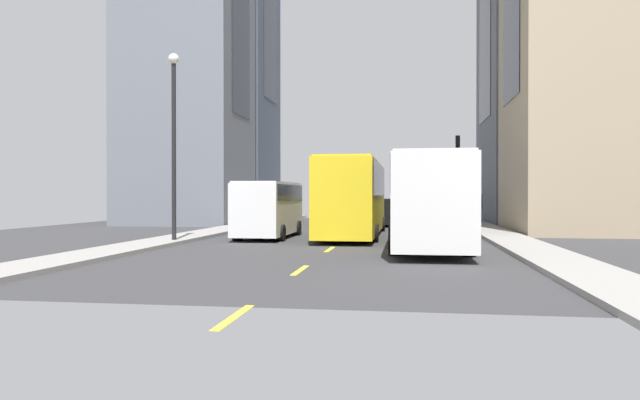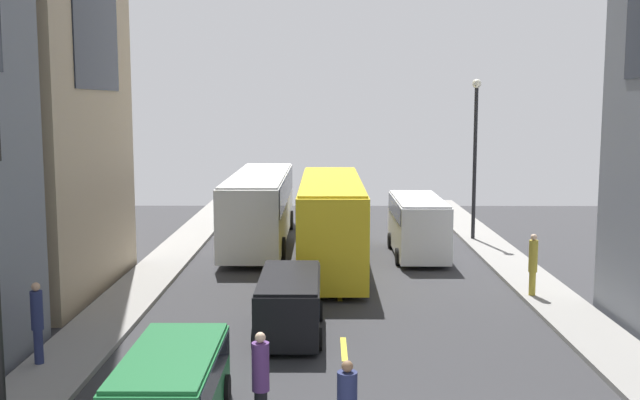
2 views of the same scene
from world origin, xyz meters
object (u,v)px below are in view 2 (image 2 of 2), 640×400
object	(u,v)px
delivery_van_white	(418,222)
pedestrian_waiting_curb	(37,320)
car_green_1	(171,383)
streetcar_yellow	(331,215)
pedestrian_crossing_mid	(261,376)
car_black_0	(289,300)
pedestrian_walking_far	(533,262)
city_bus_white	(260,202)

from	to	relation	value
delivery_van_white	pedestrian_waiting_curb	xyz separation A→B (m)	(-11.24, -14.25, -0.24)
delivery_van_white	car_green_1	distance (m)	19.09
streetcar_yellow	pedestrian_crossing_mid	distance (m)	15.70
streetcar_yellow	car_black_0	size ratio (longest dim) A/B	2.69
car_black_0	pedestrian_crossing_mid	size ratio (longest dim) A/B	2.27
streetcar_yellow	pedestrian_waiting_curb	size ratio (longest dim) A/B	5.81
car_green_1	pedestrian_crossing_mid	xyz separation A→B (m)	(1.81, 0.16, 0.10)
pedestrian_crossing_mid	pedestrian_walking_far	world-z (taller)	pedestrian_walking_far
delivery_van_white	car_black_0	bearing A→B (deg)	-114.13
car_black_0	city_bus_white	bearing A→B (deg)	98.10
car_black_0	car_green_1	distance (m)	6.65
car_black_0	pedestrian_crossing_mid	distance (m)	6.15
pedestrian_crossing_mid	city_bus_white	bearing A→B (deg)	107.33
streetcar_yellow	pedestrian_waiting_curb	bearing A→B (deg)	-121.13
car_black_0	pedestrian_crossing_mid	world-z (taller)	pedestrian_crossing_mid
streetcar_yellow	pedestrian_crossing_mid	size ratio (longest dim) A/B	6.10
car_black_0	delivery_van_white	bearing A→B (deg)	65.87
city_bus_white	delivery_van_white	bearing A→B (deg)	-23.48
car_green_1	pedestrian_waiting_curb	world-z (taller)	pedestrian_waiting_curb
car_black_0	pedestrian_walking_far	size ratio (longest dim) A/B	2.12
car_green_1	pedestrian_crossing_mid	world-z (taller)	pedestrian_crossing_mid
city_bus_white	pedestrian_walking_far	bearing A→B (deg)	-45.88
city_bus_white	pedestrian_waiting_curb	world-z (taller)	city_bus_white
streetcar_yellow	pedestrian_walking_far	distance (m)	8.74
car_black_0	pedestrian_crossing_mid	xyz separation A→B (m)	(-0.31, -6.15, 0.01)
streetcar_yellow	pedestrian_crossing_mid	xyz separation A→B (m)	(-1.60, -15.58, -1.08)
city_bus_white	streetcar_yellow	xyz separation A→B (m)	(3.34, -5.03, 0.11)
car_black_0	car_green_1	size ratio (longest dim) A/B	1.03
streetcar_yellow	pedestrian_walking_far	world-z (taller)	streetcar_yellow
pedestrian_crossing_mid	pedestrian_waiting_curb	distance (m)	6.70
car_green_1	pedestrian_waiting_curb	xyz separation A→B (m)	(-4.03, 3.42, 0.33)
city_bus_white	streetcar_yellow	world-z (taller)	streetcar_yellow
delivery_van_white	pedestrian_crossing_mid	xyz separation A→B (m)	(-5.40, -17.51, -0.48)
pedestrian_waiting_curb	city_bus_white	bearing A→B (deg)	63.72
delivery_van_white	pedestrian_waiting_curb	bearing A→B (deg)	-128.28
city_bus_white	car_green_1	xyz separation A→B (m)	(-0.07, -20.77, -1.07)
pedestrian_crossing_mid	pedestrian_walking_far	size ratio (longest dim) A/B	0.93
pedestrian_walking_far	pedestrian_crossing_mid	bearing A→B (deg)	-109.32
delivery_van_white	pedestrian_walking_far	xyz separation A→B (m)	(3.00, -7.36, -0.23)
pedestrian_waiting_curb	pedestrian_walking_far	distance (m)	15.82
delivery_van_white	car_black_0	size ratio (longest dim) A/B	1.36
pedestrian_walking_far	pedestrian_waiting_curb	bearing A→B (deg)	-133.90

